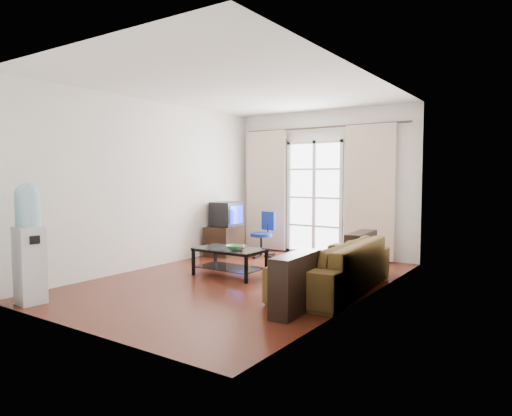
% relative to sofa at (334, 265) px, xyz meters
% --- Properties ---
extents(floor, '(5.20, 5.20, 0.00)m').
position_rel_sofa_xyz_m(floor, '(-1.32, -0.22, -0.32)').
color(floor, '#562114').
rests_on(floor, ground).
extents(ceiling, '(5.20, 5.20, 0.00)m').
position_rel_sofa_xyz_m(ceiling, '(-1.32, -0.22, 2.38)').
color(ceiling, white).
rests_on(ceiling, wall_back).
extents(wall_back, '(3.60, 0.02, 2.70)m').
position_rel_sofa_xyz_m(wall_back, '(-1.32, 2.38, 1.03)').
color(wall_back, white).
rests_on(wall_back, floor).
extents(wall_front, '(3.60, 0.02, 2.70)m').
position_rel_sofa_xyz_m(wall_front, '(-1.32, -2.82, 1.03)').
color(wall_front, white).
rests_on(wall_front, floor).
extents(wall_left, '(0.02, 5.20, 2.70)m').
position_rel_sofa_xyz_m(wall_left, '(-3.12, -0.22, 1.03)').
color(wall_left, white).
rests_on(wall_left, floor).
extents(wall_right, '(0.02, 5.20, 2.70)m').
position_rel_sofa_xyz_m(wall_right, '(0.48, -0.22, 1.03)').
color(wall_right, white).
rests_on(wall_right, floor).
extents(french_door, '(1.16, 0.06, 2.15)m').
position_rel_sofa_xyz_m(french_door, '(-1.47, 2.33, 0.75)').
color(french_door, white).
rests_on(french_door, wall_back).
extents(curtain_rod, '(3.30, 0.04, 0.04)m').
position_rel_sofa_xyz_m(curtain_rod, '(-1.32, 2.28, 2.06)').
color(curtain_rod, '#4C3F2D').
rests_on(curtain_rod, wall_back).
extents(curtain_left, '(0.90, 0.07, 2.35)m').
position_rel_sofa_xyz_m(curtain_left, '(-2.52, 2.26, 0.88)').
color(curtain_left, beige).
rests_on(curtain_left, curtain_rod).
extents(curtain_right, '(0.90, 0.07, 2.35)m').
position_rel_sofa_xyz_m(curtain_right, '(-0.37, 2.26, 0.88)').
color(curtain_right, beige).
rests_on(curtain_right, curtain_rod).
extents(radiator, '(0.64, 0.12, 0.64)m').
position_rel_sofa_xyz_m(radiator, '(-0.52, 2.28, 0.01)').
color(radiator, gray).
rests_on(radiator, floor).
extents(sofa, '(2.33, 1.13, 0.65)m').
position_rel_sofa_xyz_m(sofa, '(0.00, 0.00, 0.00)').
color(sofa, brown).
rests_on(sofa, floor).
extents(coffee_table, '(1.03, 0.59, 0.42)m').
position_rel_sofa_xyz_m(coffee_table, '(-1.63, -0.09, -0.06)').
color(coffee_table, silver).
rests_on(coffee_table, floor).
extents(bowl, '(0.28, 0.28, 0.06)m').
position_rel_sofa_xyz_m(bowl, '(-1.52, -0.11, 0.12)').
color(bowl, '#338C3B').
rests_on(bowl, coffee_table).
extents(book, '(0.39, 0.40, 0.02)m').
position_rel_sofa_xyz_m(book, '(-1.65, -0.00, 0.10)').
color(book, '#A51419').
rests_on(book, coffee_table).
extents(remote, '(0.16, 0.13, 0.02)m').
position_rel_sofa_xyz_m(remote, '(-1.38, -0.25, 0.10)').
color(remote, black).
rests_on(remote, coffee_table).
extents(tv_stand, '(0.60, 0.81, 0.54)m').
position_rel_sofa_xyz_m(tv_stand, '(-2.84, 1.32, -0.05)').
color(tv_stand, black).
rests_on(tv_stand, floor).
extents(crt_tv, '(0.51, 0.50, 0.46)m').
position_rel_sofa_xyz_m(crt_tv, '(-2.84, 1.36, 0.44)').
color(crt_tv, black).
rests_on(crt_tv, tv_stand).
extents(task_chair, '(0.67, 0.67, 0.83)m').
position_rel_sofa_xyz_m(task_chair, '(-2.13, 1.55, -0.08)').
color(task_chair, black).
rests_on(task_chair, floor).
extents(water_cooler, '(0.32, 0.32, 1.40)m').
position_rel_sofa_xyz_m(water_cooler, '(-2.65, -2.57, 0.41)').
color(water_cooler, silver).
rests_on(water_cooler, floor).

